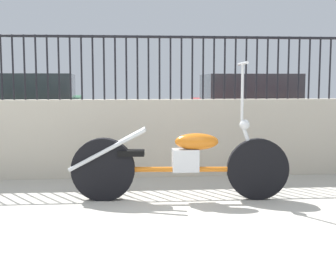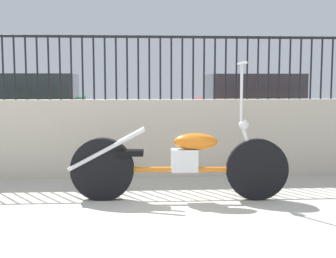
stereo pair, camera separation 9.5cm
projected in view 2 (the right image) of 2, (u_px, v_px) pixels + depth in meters
low_wall at (150, 138)px, 6.23m from camera, size 8.83×0.18×1.03m
fence_railing at (149, 59)px, 6.12m from camera, size 8.83×0.04×0.83m
motorcycle_orange at (168, 163)px, 5.00m from camera, size 2.36×0.52×1.48m
car_green at (36, 111)px, 8.82m from camera, size 2.00×4.36×1.39m
car_red at (248, 110)px, 9.09m from camera, size 2.04×4.42×1.39m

